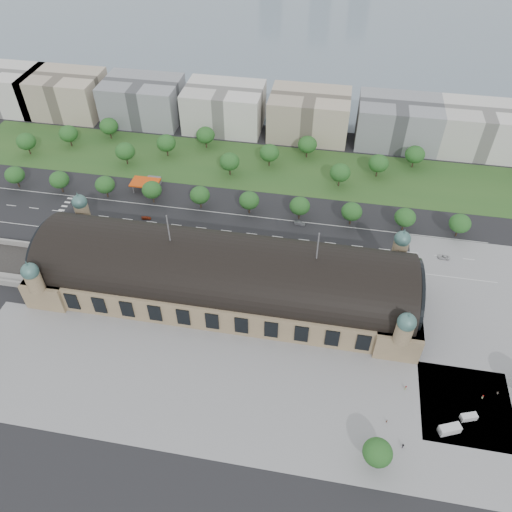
% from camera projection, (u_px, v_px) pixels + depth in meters
% --- Properties ---
extents(ground, '(900.00, 900.00, 0.00)m').
position_uv_depth(ground, '(225.00, 293.00, 202.24)').
color(ground, black).
rests_on(ground, ground).
extents(station, '(150.00, 48.40, 44.30)m').
position_uv_depth(station, '(224.00, 275.00, 195.17)').
color(station, '#947F5C').
rests_on(station, ground).
extents(plaza_south, '(190.00, 48.00, 0.12)m').
position_uv_depth(plaza_south, '(225.00, 391.00, 169.53)').
color(plaza_south, gray).
rests_on(plaza_south, ground).
extents(plaza_east, '(56.00, 100.00, 0.12)m').
position_uv_depth(plaza_east, '(490.00, 329.00, 189.06)').
color(plaza_east, gray).
rests_on(plaza_east, ground).
extents(road_slab, '(260.00, 26.00, 0.10)m').
position_uv_depth(road_slab, '(201.00, 228.00, 231.94)').
color(road_slab, black).
rests_on(road_slab, ground).
extents(grass_belt, '(300.00, 45.00, 0.10)m').
position_uv_depth(grass_belt, '(236.00, 164.00, 270.58)').
color(grass_belt, '#295321').
rests_on(grass_belt, ground).
extents(petrol_station, '(14.00, 13.00, 5.05)m').
position_uv_depth(petrol_station, '(150.00, 182.00, 253.74)').
color(petrol_station, '#D0420C').
rests_on(petrol_station, ground).
extents(lake, '(700.00, 320.00, 0.08)m').
position_uv_depth(lake, '(304.00, 32.00, 415.09)').
color(lake, slate).
rests_on(lake, ground).
extents(office_0, '(45.00, 32.00, 24.00)m').
position_uv_depth(office_0, '(5.00, 89.00, 310.72)').
color(office_0, silver).
rests_on(office_0, ground).
extents(office_1, '(45.00, 32.00, 24.00)m').
position_uv_depth(office_1, '(65.00, 94.00, 305.61)').
color(office_1, '#B7A890').
rests_on(office_1, ground).
extents(office_2, '(45.00, 32.00, 24.00)m').
position_uv_depth(office_2, '(143.00, 101.00, 299.21)').
color(office_2, gray).
rests_on(office_2, ground).
extents(office_3, '(45.00, 32.00, 24.00)m').
position_uv_depth(office_3, '(224.00, 107.00, 292.82)').
color(office_3, silver).
rests_on(office_3, ground).
extents(office_4, '(45.00, 32.00, 24.00)m').
position_uv_depth(office_4, '(309.00, 115.00, 286.42)').
color(office_4, '#B7A890').
rests_on(office_4, ground).
extents(office_5, '(45.00, 32.00, 24.00)m').
position_uv_depth(office_5, '(398.00, 122.00, 280.02)').
color(office_5, gray).
rests_on(office_5, ground).
extents(office_6, '(45.00, 32.00, 24.00)m').
position_uv_depth(office_6, '(481.00, 129.00, 274.27)').
color(office_6, silver).
rests_on(office_6, ground).
extents(tree_row_0, '(9.60, 9.60, 11.52)m').
position_uv_depth(tree_row_0, '(15.00, 175.00, 250.34)').
color(tree_row_0, '#2D2116').
rests_on(tree_row_0, ground).
extents(tree_row_1, '(9.60, 9.60, 11.52)m').
position_uv_depth(tree_row_1, '(59.00, 180.00, 247.27)').
color(tree_row_1, '#2D2116').
rests_on(tree_row_1, ground).
extents(tree_row_2, '(9.60, 9.60, 11.52)m').
position_uv_depth(tree_row_2, '(105.00, 185.00, 244.20)').
color(tree_row_2, '#2D2116').
rests_on(tree_row_2, ground).
extents(tree_row_3, '(9.60, 9.60, 11.52)m').
position_uv_depth(tree_row_3, '(152.00, 190.00, 241.13)').
color(tree_row_3, '#2D2116').
rests_on(tree_row_3, ground).
extents(tree_row_4, '(9.60, 9.60, 11.52)m').
position_uv_depth(tree_row_4, '(200.00, 195.00, 238.06)').
color(tree_row_4, '#2D2116').
rests_on(tree_row_4, ground).
extents(tree_row_5, '(9.60, 9.60, 11.52)m').
position_uv_depth(tree_row_5, '(249.00, 200.00, 234.99)').
color(tree_row_5, '#2D2116').
rests_on(tree_row_5, ground).
extents(tree_row_6, '(9.60, 9.60, 11.52)m').
position_uv_depth(tree_row_6, '(300.00, 206.00, 231.92)').
color(tree_row_6, '#2D2116').
rests_on(tree_row_6, ground).
extents(tree_row_7, '(9.60, 9.60, 11.52)m').
position_uv_depth(tree_row_7, '(352.00, 212.00, 228.85)').
color(tree_row_7, '#2D2116').
rests_on(tree_row_7, ground).
extents(tree_row_8, '(9.60, 9.60, 11.52)m').
position_uv_depth(tree_row_8, '(405.00, 217.00, 225.78)').
color(tree_row_8, '#2D2116').
rests_on(tree_row_8, ground).
extents(tree_row_9, '(9.60, 9.60, 11.52)m').
position_uv_depth(tree_row_9, '(460.00, 223.00, 222.71)').
color(tree_row_9, '#2D2116').
rests_on(tree_row_9, ground).
extents(tree_belt_0, '(10.40, 10.40, 12.48)m').
position_uv_depth(tree_belt_0, '(26.00, 141.00, 272.62)').
color(tree_belt_0, '#2D2116').
rests_on(tree_belt_0, ground).
extents(tree_belt_1, '(10.40, 10.40, 12.48)m').
position_uv_depth(tree_belt_1, '(68.00, 134.00, 278.76)').
color(tree_belt_1, '#2D2116').
rests_on(tree_belt_1, ground).
extents(tree_belt_2, '(10.40, 10.40, 12.48)m').
position_uv_depth(tree_belt_2, '(109.00, 126.00, 284.90)').
color(tree_belt_2, '#2D2116').
rests_on(tree_belt_2, ground).
extents(tree_belt_3, '(10.40, 10.40, 12.48)m').
position_uv_depth(tree_belt_3, '(125.00, 151.00, 265.32)').
color(tree_belt_3, '#2D2116').
rests_on(tree_belt_3, ground).
extents(tree_belt_4, '(10.40, 10.40, 12.48)m').
position_uv_depth(tree_belt_4, '(166.00, 143.00, 271.46)').
color(tree_belt_4, '#2D2116').
rests_on(tree_belt_4, ground).
extents(tree_belt_5, '(10.40, 10.40, 12.48)m').
position_uv_depth(tree_belt_5, '(205.00, 135.00, 277.61)').
color(tree_belt_5, '#2D2116').
rests_on(tree_belt_5, ground).
extents(tree_belt_6, '(10.40, 10.40, 12.48)m').
position_uv_depth(tree_belt_6, '(230.00, 162.00, 258.03)').
color(tree_belt_6, '#2D2116').
rests_on(tree_belt_6, ground).
extents(tree_belt_7, '(10.40, 10.40, 12.48)m').
position_uv_depth(tree_belt_7, '(269.00, 153.00, 264.17)').
color(tree_belt_7, '#2D2116').
rests_on(tree_belt_7, ground).
extents(tree_belt_8, '(10.40, 10.40, 12.48)m').
position_uv_depth(tree_belt_8, '(307.00, 144.00, 270.31)').
color(tree_belt_8, '#2D2116').
rests_on(tree_belt_8, ground).
extents(tree_belt_9, '(10.40, 10.40, 12.48)m').
position_uv_depth(tree_belt_9, '(340.00, 173.00, 250.74)').
color(tree_belt_9, '#2D2116').
rests_on(tree_belt_9, ground).
extents(tree_belt_10, '(10.40, 10.40, 12.48)m').
position_uv_depth(tree_belt_10, '(379.00, 163.00, 256.88)').
color(tree_belt_10, '#2D2116').
rests_on(tree_belt_10, ground).
extents(tree_belt_11, '(10.40, 10.40, 12.48)m').
position_uv_depth(tree_belt_11, '(415.00, 154.00, 263.02)').
color(tree_belt_11, '#2D2116').
rests_on(tree_belt_11, ground).
extents(tree_plaza_s, '(9.00, 9.00, 10.64)m').
position_uv_depth(tree_plaza_s, '(378.00, 452.00, 147.03)').
color(tree_plaza_s, '#2D2116').
rests_on(tree_plaza_s, ground).
extents(traffic_car_2, '(5.51, 2.95, 1.47)m').
position_uv_depth(traffic_car_2, '(85.00, 221.00, 234.67)').
color(traffic_car_2, black).
rests_on(traffic_car_2, ground).
extents(traffic_car_3, '(4.61, 2.36, 1.28)m').
position_uv_depth(traffic_car_3, '(146.00, 218.00, 236.26)').
color(traffic_car_3, maroon).
rests_on(traffic_car_3, ground).
extents(traffic_car_4, '(4.98, 2.38, 1.64)m').
position_uv_depth(traffic_car_4, '(278.00, 244.00, 222.81)').
color(traffic_car_4, '#191741').
rests_on(traffic_car_4, ground).
extents(traffic_car_5, '(5.16, 2.35, 1.64)m').
position_uv_depth(traffic_car_5, '(300.00, 223.00, 233.07)').
color(traffic_car_5, '#515358').
rests_on(traffic_car_5, ground).
extents(traffic_car_6, '(5.08, 2.58, 1.38)m').
position_uv_depth(traffic_car_6, '(444.00, 257.00, 216.61)').
color(traffic_car_6, '#BDBCBF').
rests_on(traffic_car_6, ground).
extents(parked_car_0, '(5.15, 3.57, 1.61)m').
position_uv_depth(parked_car_0, '(118.00, 236.00, 226.65)').
color(parked_car_0, black).
rests_on(parked_car_0, ground).
extents(parked_car_1, '(6.46, 4.86, 1.63)m').
position_uv_depth(parked_car_1, '(73.00, 236.00, 226.33)').
color(parked_car_1, '#9B3613').
rests_on(parked_car_1, ground).
extents(parked_car_2, '(4.56, 4.15, 1.28)m').
position_uv_depth(parked_car_2, '(118.00, 242.00, 223.72)').
color(parked_car_2, '#1C244F').
rests_on(parked_car_2, ground).
extents(parked_car_3, '(4.29, 3.43, 1.37)m').
position_uv_depth(parked_car_3, '(152.00, 245.00, 222.10)').
color(parked_car_3, '#575A5F').
rests_on(parked_car_3, ground).
extents(parked_car_4, '(4.43, 3.75, 1.43)m').
position_uv_depth(parked_car_4, '(123.00, 239.00, 225.36)').
color(parked_car_4, silver).
rests_on(parked_car_4, ground).
extents(parked_car_5, '(6.36, 4.94, 1.60)m').
position_uv_depth(parked_car_5, '(188.00, 244.00, 222.43)').
color(parked_car_5, gray).
rests_on(parked_car_5, ground).
extents(parked_car_6, '(5.95, 4.93, 1.63)m').
position_uv_depth(parked_car_6, '(169.00, 248.00, 220.53)').
color(parked_car_6, black).
rests_on(parked_car_6, ground).
extents(bus_west, '(12.28, 3.11, 3.41)m').
position_uv_depth(bus_west, '(194.00, 233.00, 226.71)').
color(bus_west, red).
rests_on(bus_west, ground).
extents(bus_mid, '(12.18, 3.85, 3.34)m').
position_uv_depth(bus_mid, '(254.00, 245.00, 220.75)').
color(bus_mid, silver).
rests_on(bus_mid, ground).
extents(bus_east, '(13.61, 3.66, 3.76)m').
position_uv_depth(bus_east, '(329.00, 252.00, 217.18)').
color(bus_east, '#BBB4AD').
rests_on(bus_east, ground).
extents(van_east, '(5.71, 3.74, 2.30)m').
position_uv_depth(van_east, '(468.00, 417.00, 161.39)').
color(van_east, silver).
rests_on(van_east, ground).
extents(van_south, '(7.40, 5.17, 2.98)m').
position_uv_depth(van_south, '(448.00, 430.00, 157.96)').
color(van_south, '#BCBCBE').
rests_on(van_south, ground).
extents(pedestrian_0, '(1.07, 0.76, 1.98)m').
position_uv_depth(pedestrian_0, '(406.00, 388.00, 169.38)').
color(pedestrian_0, gray).
rests_on(pedestrian_0, ground).
extents(pedestrian_1, '(0.50, 0.65, 1.61)m').
position_uv_depth(pedestrian_1, '(387.00, 421.00, 160.71)').
color(pedestrian_1, gray).
rests_on(pedestrian_1, ground).
extents(pedestrian_2, '(0.99, 0.98, 1.81)m').
position_uv_depth(pedestrian_2, '(498.00, 393.00, 168.13)').
color(pedestrian_2, gray).
rests_on(pedestrian_2, ground).
extents(pedestrian_4, '(1.11, 1.33, 1.91)m').
position_uv_depth(pedestrian_4, '(403.00, 446.00, 154.48)').
color(pedestrian_4, gray).
rests_on(pedestrian_4, ground).
extents(pedestrian_5, '(0.64, 0.93, 1.74)m').
position_uv_depth(pedestrian_5, '(483.00, 397.00, 167.05)').
color(pedestrian_5, gray).
rests_on(pedestrian_5, ground).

